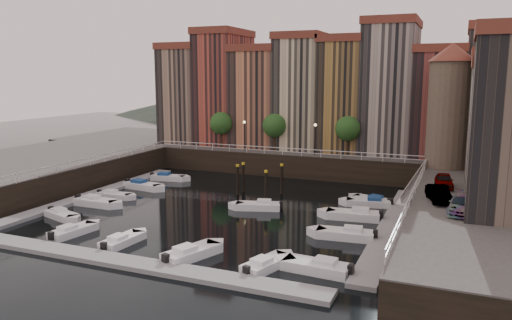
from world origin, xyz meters
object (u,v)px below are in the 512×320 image
at_px(boat_left_0, 61,215).
at_px(car_c, 462,206).
at_px(gangway, 414,183).
at_px(mooring_pilings, 257,181).
at_px(boat_left_2, 114,195).
at_px(corner_tower, 449,104).
at_px(car_a, 444,182).
at_px(boat_left_1, 96,202).
at_px(car_b, 439,195).

xyz_separation_m(boat_left_0, car_c, (34.85, 4.64, 3.34)).
height_order(gangway, mooring_pilings, gangway).
height_order(boat_left_0, boat_left_2, boat_left_0).
xyz_separation_m(corner_tower, car_a, (0.23, -11.07, -6.53)).
bearing_deg(gangway, boat_left_1, -153.82).
bearing_deg(boat_left_2, corner_tower, 22.25).
bearing_deg(mooring_pilings, gangway, 15.10).
bearing_deg(car_a, boat_left_2, -177.34).
distance_m(boat_left_2, car_c, 35.59).
bearing_deg(car_b, car_a, 72.36).
xyz_separation_m(boat_left_0, car_b, (33.03, 7.54, 3.34)).
height_order(mooring_pilings, car_b, car_b).
relative_size(corner_tower, car_c, 3.02).
bearing_deg(boat_left_1, corner_tower, 30.32).
height_order(gangway, boat_left_2, gangway).
distance_m(mooring_pilings, boat_left_1, 17.31).
bearing_deg(boat_left_1, boat_left_0, -88.93).
xyz_separation_m(mooring_pilings, boat_left_2, (-14.07, -7.07, -1.33)).
bearing_deg(corner_tower, boat_left_2, -154.40).
bearing_deg(mooring_pilings, car_b, -21.92).
distance_m(boat_left_2, car_a, 34.15).
bearing_deg(gangway, mooring_pilings, -164.90).
bearing_deg(boat_left_0, car_c, 25.08).
height_order(corner_tower, car_a, corner_tower).
xyz_separation_m(boat_left_0, car_a, (33.23, 13.19, 3.33)).
relative_size(car_a, car_b, 0.96).
bearing_deg(car_c, boat_left_0, -168.22).
relative_size(mooring_pilings, car_b, 1.20).
xyz_separation_m(car_b, car_c, (1.82, -2.90, 0.00)).
xyz_separation_m(mooring_pilings, boat_left_1, (-13.77, -10.41, -1.26)).
bearing_deg(car_a, boat_left_1, -171.73).
bearing_deg(corner_tower, boat_left_1, -149.70).
relative_size(boat_left_0, car_c, 0.94).
height_order(corner_tower, gangway, corner_tower).
xyz_separation_m(mooring_pilings, boat_left_0, (-13.68, -15.33, -1.32)).
height_order(gangway, car_c, car_c).
bearing_deg(mooring_pilings, boat_left_0, -131.74).
bearing_deg(boat_left_0, gangway, 50.78).
height_order(gangway, car_b, car_b).
height_order(boat_left_2, car_a, car_a).
distance_m(corner_tower, gangway, 9.86).
xyz_separation_m(corner_tower, car_b, (0.03, -16.72, -6.53)).
bearing_deg(car_b, corner_tower, 74.51).
distance_m(gangway, car_b, 12.68).
xyz_separation_m(corner_tower, car_c, (1.85, -19.62, -6.53)).
relative_size(corner_tower, car_b, 3.43).
height_order(mooring_pilings, car_c, car_c).
bearing_deg(boat_left_1, car_c, -0.44).
relative_size(car_a, car_c, 0.85).
bearing_deg(boat_left_1, car_b, 4.54).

